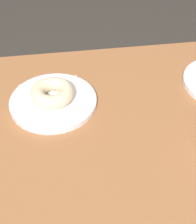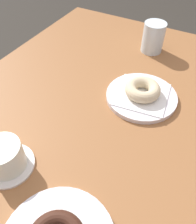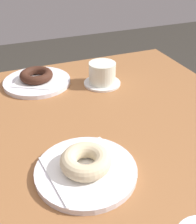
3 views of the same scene
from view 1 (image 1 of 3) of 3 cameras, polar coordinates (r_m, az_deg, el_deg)
The scene contains 4 objects.
table at distance 0.79m, azimuth -2.51°, elevation -10.17°, with size 1.06×0.75×0.72m.
plate_sugar_ring at distance 0.82m, azimuth -7.67°, elevation 1.81°, with size 0.21×0.21×0.01m, color white.
napkin_sugar_ring at distance 0.81m, azimuth -7.73°, elevation 2.25°, with size 0.15×0.15×0.00m, color white.
donut_sugar_ring at distance 0.80m, azimuth -7.85°, elevation 3.27°, with size 0.11×0.11×0.03m, color beige.
Camera 1 is at (0.03, 0.47, 1.26)m, focal length 53.24 mm.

